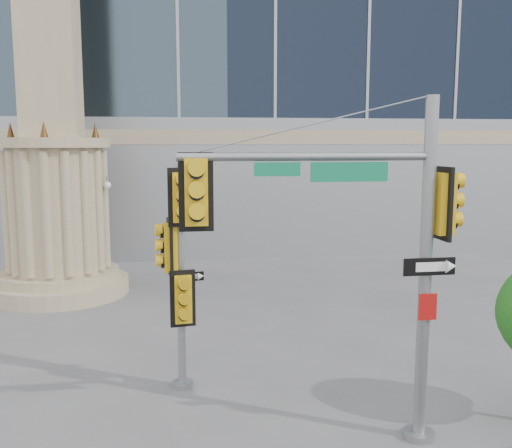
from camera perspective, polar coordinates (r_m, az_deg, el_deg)
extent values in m
plane|color=#545456|center=(11.37, 3.75, -17.59)|extent=(120.00, 120.00, 0.00)
cylinder|color=#9E866B|center=(19.99, -18.94, -5.92)|extent=(4.40, 4.40, 0.50)
cylinder|color=#9E866B|center=(19.90, -18.99, -4.80)|extent=(3.80, 3.80, 0.30)
cylinder|color=#9E866B|center=(19.55, -19.28, 1.36)|extent=(3.00, 3.00, 4.00)
cylinder|color=#9E866B|center=(19.44, -19.57, 7.66)|extent=(3.50, 3.50, 0.30)
cone|color=#472D14|center=(19.23, -15.78, 9.02)|extent=(0.24, 0.24, 0.50)
cone|color=#472D14|center=(19.75, -23.36, 8.63)|extent=(0.24, 0.24, 0.50)
cylinder|color=slate|center=(10.59, 15.94, -19.57)|extent=(0.53, 0.53, 0.11)
cylinder|color=slate|center=(9.64, 16.57, -4.77)|extent=(0.21, 0.21, 5.66)
cylinder|color=slate|center=(8.74, 5.18, 6.73)|extent=(3.96, 0.21, 0.13)
cube|color=#0E774C|center=(8.92, 9.33, 5.16)|extent=(1.23, 0.06, 0.30)
cube|color=gold|center=(8.52, -6.03, 3.19)|extent=(0.52, 0.27, 1.18)
cube|color=gold|center=(9.58, 18.27, 1.94)|extent=(0.27, 0.52, 1.18)
cube|color=black|center=(9.50, 16.95, -4.10)|extent=(0.87, 0.05, 0.28)
cube|color=#AC100F|center=(9.65, 16.79, -7.94)|extent=(0.30, 0.03, 0.43)
cylinder|color=slate|center=(12.16, -7.34, -15.59)|extent=(0.43, 0.43, 0.11)
cylinder|color=slate|center=(11.46, -7.54, -5.40)|extent=(0.16, 0.16, 4.53)
cube|color=gold|center=(11.00, -7.53, 2.66)|extent=(0.53, 0.33, 1.13)
cube|color=gold|center=(11.30, -8.60, -2.32)|extent=(0.33, 0.53, 1.13)
cube|color=gold|center=(11.36, -7.34, -7.40)|extent=(0.53, 0.33, 1.13)
cube|color=black|center=(11.37, -6.64, -5.25)|extent=(0.56, 0.12, 0.18)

